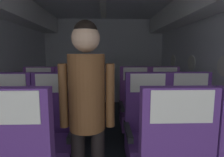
% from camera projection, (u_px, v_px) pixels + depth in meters
% --- Properties ---
extents(ground, '(3.39, 5.59, 0.02)m').
position_uv_depth(ground, '(102.00, 155.00, 2.37)').
color(ground, '#23282D').
extents(fuselage_shell, '(3.27, 5.24, 2.29)m').
position_uv_depth(fuselage_shell, '(102.00, 31.00, 2.39)').
color(fuselage_shell, silver).
rests_on(fuselage_shell, ground).
extents(seat_b_left_window, '(0.50, 0.50, 1.13)m').
position_uv_depth(seat_b_left_window, '(7.00, 136.00, 1.86)').
color(seat_b_left_window, '#38383D').
rests_on(seat_b_left_window, ground).
extents(seat_b_left_aisle, '(0.50, 0.50, 1.13)m').
position_uv_depth(seat_b_left_aisle, '(53.00, 136.00, 1.87)').
color(seat_b_left_aisle, '#38383D').
rests_on(seat_b_left_aisle, ground).
extents(seat_b_right_aisle, '(0.50, 0.50, 1.13)m').
position_uv_depth(seat_b_right_aisle, '(192.00, 134.00, 1.92)').
color(seat_b_right_aisle, '#38383D').
rests_on(seat_b_right_aisle, ground).
extents(seat_b_right_window, '(0.50, 0.50, 1.13)m').
position_uv_depth(seat_b_right_window, '(148.00, 135.00, 1.89)').
color(seat_b_right_window, '#38383D').
rests_on(seat_b_right_window, ground).
extents(seat_c_left_window, '(0.50, 0.50, 1.13)m').
position_uv_depth(seat_c_left_window, '(38.00, 110.00, 2.72)').
color(seat_c_left_window, '#38383D').
rests_on(seat_c_left_window, ground).
extents(seat_c_left_aisle, '(0.50, 0.50, 1.13)m').
position_uv_depth(seat_c_left_aisle, '(70.00, 110.00, 2.75)').
color(seat_c_left_aisle, '#38383D').
rests_on(seat_c_left_aisle, ground).
extents(seat_c_right_aisle, '(0.50, 0.50, 1.13)m').
position_uv_depth(seat_c_right_aisle, '(166.00, 109.00, 2.77)').
color(seat_c_right_aisle, '#38383D').
rests_on(seat_c_right_aisle, ground).
extents(seat_c_right_window, '(0.50, 0.50, 1.13)m').
position_uv_depth(seat_c_right_window, '(136.00, 109.00, 2.76)').
color(seat_c_right_window, '#38383D').
rests_on(seat_c_right_window, ground).
extents(flight_attendant, '(0.43, 0.28, 1.58)m').
position_uv_depth(flight_attendant, '(87.00, 101.00, 1.38)').
color(flight_attendant, black).
rests_on(flight_attendant, ground).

